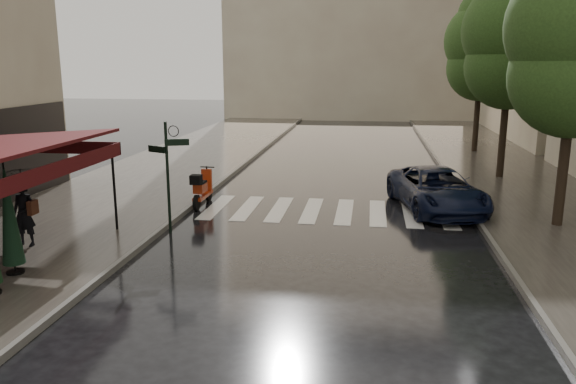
% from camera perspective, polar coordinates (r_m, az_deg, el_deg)
% --- Properties ---
extents(ground, '(120.00, 120.00, 0.00)m').
position_cam_1_polar(ground, '(12.97, -11.35, -8.18)').
color(ground, black).
rests_on(ground, ground).
extents(sidewalk_near, '(6.00, 60.00, 0.12)m').
position_cam_1_polar(sidewalk_near, '(25.35, -11.96, 2.31)').
color(sidewalk_near, '#38332D').
rests_on(sidewalk_near, ground).
extents(sidewalk_far, '(5.50, 60.00, 0.12)m').
position_cam_1_polar(sidewalk_far, '(24.56, 22.37, 1.27)').
color(sidewalk_far, '#38332D').
rests_on(sidewalk_far, ground).
extents(curb_near, '(0.12, 60.00, 0.16)m').
position_cam_1_polar(curb_near, '(24.47, -5.24, 2.19)').
color(curb_near, '#595651').
rests_on(curb_near, ground).
extents(curb_far, '(0.12, 60.00, 0.16)m').
position_cam_1_polar(curb_far, '(24.02, 15.89, 1.55)').
color(curb_far, '#595651').
rests_on(curb_far, ground).
extents(crosswalk, '(7.85, 3.20, 0.01)m').
position_cam_1_polar(crosswalk, '(18.01, 4.08, -1.92)').
color(crosswalk, silver).
rests_on(crosswalk, ground).
extents(signpost, '(1.17, 0.29, 3.10)m').
position_cam_1_polar(signpost, '(15.60, -12.13, 2.37)').
color(signpost, black).
rests_on(signpost, ground).
extents(tree_mid, '(3.80, 3.80, 8.34)m').
position_cam_1_polar(tree_mid, '(23.98, 21.74, 14.39)').
color(tree_mid, black).
rests_on(tree_mid, sidewalk_far).
extents(tree_far, '(3.80, 3.80, 8.16)m').
position_cam_1_polar(tree_far, '(30.87, 19.10, 13.82)').
color(tree_far, black).
rests_on(tree_far, sidewalk_far).
extents(pedestrian_with_umbrella, '(0.99, 1.01, 2.44)m').
position_cam_1_polar(pedestrian_with_umbrella, '(15.34, -25.49, 0.88)').
color(pedestrian_with_umbrella, black).
rests_on(pedestrian_with_umbrella, sidewalk_near).
extents(scooter, '(0.49, 1.84, 1.21)m').
position_cam_1_polar(scooter, '(18.70, -8.74, 0.26)').
color(scooter, black).
rests_on(scooter, ground).
extents(parked_car, '(3.24, 5.18, 1.34)m').
position_cam_1_polar(parked_car, '(18.60, 14.87, 0.24)').
color(parked_car, black).
rests_on(parked_car, ground).
extents(parasol_back, '(0.47, 0.47, 2.53)m').
position_cam_1_polar(parasol_back, '(13.44, -26.50, -1.96)').
color(parasol_back, black).
rests_on(parasol_back, sidewalk_near).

